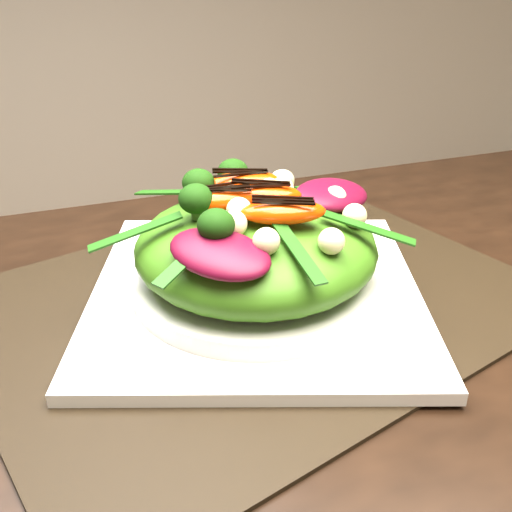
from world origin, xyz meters
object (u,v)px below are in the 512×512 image
object	(u,v)px
dining_table	(359,435)
lettuce_mound	(256,246)
placemat	(256,299)
orange_segment	(242,192)
plate_base	(256,292)
salad_bowl	(256,279)

from	to	relation	value
dining_table	lettuce_mound	bearing A→B (deg)	96.66
placemat	orange_segment	distance (m)	0.10
placemat	plate_base	distance (m)	0.01
lettuce_mound	dining_table	bearing A→B (deg)	-83.34
plate_base	lettuce_mound	distance (m)	0.05
salad_bowl	lettuce_mound	size ratio (longest dim) A/B	1.05
plate_base	orange_segment	size ratio (longest dim) A/B	4.23
orange_segment	placemat	bearing A→B (deg)	-72.14
dining_table	salad_bowl	xyz separation A→B (m)	(-0.02, 0.17, 0.04)
placemat	salad_bowl	xyz separation A→B (m)	(0.00, 0.00, 0.02)
placemat	orange_segment	xyz separation A→B (m)	(-0.01, 0.02, 0.10)
placemat	plate_base	world-z (taller)	plate_base
placemat	salad_bowl	size ratio (longest dim) A/B	2.18
dining_table	orange_segment	bearing A→B (deg)	97.83
placemat	orange_segment	world-z (taller)	orange_segment
plate_base	salad_bowl	bearing A→B (deg)	0.00
salad_bowl	lettuce_mound	bearing A→B (deg)	0.00
lettuce_mound	placemat	bearing A→B (deg)	180.00
salad_bowl	lettuce_mound	distance (m)	0.03
dining_table	salad_bowl	size ratio (longest dim) A/B	7.15
salad_bowl	plate_base	bearing A→B (deg)	0.00
placemat	lettuce_mound	world-z (taller)	lettuce_mound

